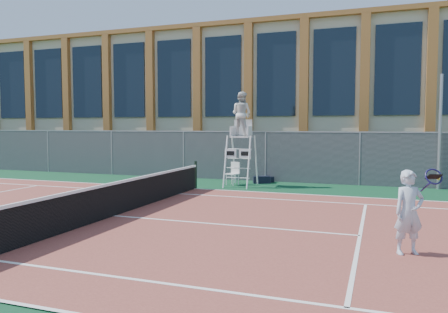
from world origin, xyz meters
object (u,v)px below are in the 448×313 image
(umpire_chair, at_px, (242,117))
(steel_pole, at_px, (440,132))
(plastic_chair, at_px, (234,171))
(tennis_player, at_px, (409,212))

(umpire_chair, bearing_deg, steel_pole, 12.34)
(steel_pole, relative_size, umpire_chair, 1.14)
(plastic_chair, bearing_deg, tennis_player, -53.03)
(steel_pole, relative_size, plastic_chair, 4.66)
(umpire_chair, height_order, plastic_chair, umpire_chair)
(steel_pole, bearing_deg, umpire_chair, -167.66)
(umpire_chair, xyz_separation_m, tennis_player, (5.90, -8.20, -2.01))
(umpire_chair, height_order, tennis_player, umpire_chair)
(umpire_chair, relative_size, tennis_player, 2.39)
(steel_pole, xyz_separation_m, tennis_player, (-1.63, -9.85, -1.39))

